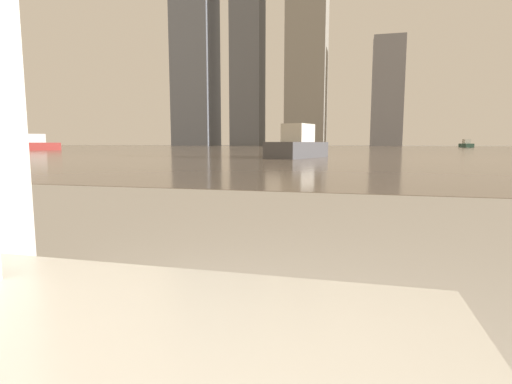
% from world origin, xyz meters
% --- Properties ---
extents(harbor_water, '(180.00, 110.00, 0.01)m').
position_xyz_m(harbor_water, '(0.00, 62.00, 0.01)').
color(harbor_water, gray).
rests_on(harbor_water, ground_plane).
extents(harbor_boat_0, '(3.13, 5.41, 1.92)m').
position_xyz_m(harbor_boat_0, '(-2.62, 23.09, 0.69)').
color(harbor_boat_0, '#4C4C51').
rests_on(harbor_boat_0, harbor_water).
extents(harbor_boat_1, '(1.82, 4.23, 1.54)m').
position_xyz_m(harbor_boat_1, '(20.73, 83.52, 0.55)').
color(harbor_boat_1, '#335647').
rests_on(harbor_boat_1, harbor_water).
extents(harbor_boat_2, '(4.20, 5.12, 1.88)m').
position_xyz_m(harbor_boat_2, '(-35.52, 39.07, 0.67)').
color(harbor_boat_2, maroon).
rests_on(harbor_boat_2, harbor_water).
extents(skyline_tower_0, '(11.81, 12.28, 75.63)m').
position_xyz_m(skyline_tower_0, '(-48.14, 118.00, 37.81)').
color(skyline_tower_0, slate).
rests_on(skyline_tower_0, ground_plane).
extents(skyline_tower_1, '(9.06, 8.17, 65.00)m').
position_xyz_m(skyline_tower_1, '(-31.60, 118.00, 32.50)').
color(skyline_tower_1, slate).
rests_on(skyline_tower_1, ground_plane).
extents(skyline_tower_2, '(11.06, 12.52, 55.01)m').
position_xyz_m(skyline_tower_2, '(-13.92, 118.00, 27.50)').
color(skyline_tower_2, gray).
rests_on(skyline_tower_2, ground_plane).
extents(skyline_tower_3, '(8.23, 7.29, 29.40)m').
position_xyz_m(skyline_tower_3, '(8.35, 118.00, 14.70)').
color(skyline_tower_3, slate).
rests_on(skyline_tower_3, ground_plane).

